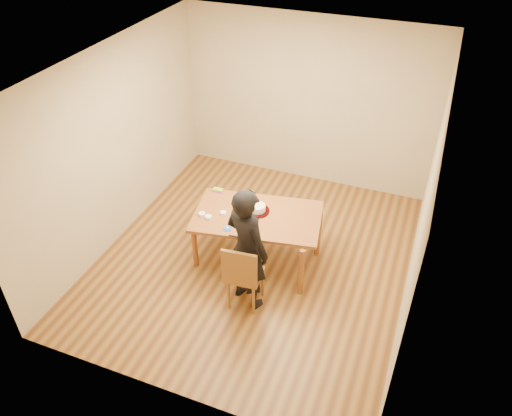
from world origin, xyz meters
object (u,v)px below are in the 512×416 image
(cake, at_px, (258,208))
(person, at_px, (247,249))
(dining_chair, at_px, (246,275))
(dining_table, at_px, (257,217))
(cake_plate, at_px, (258,211))

(cake, bearing_deg, person, -77.57)
(dining_chair, relative_size, person, 0.23)
(dining_chair, bearing_deg, cake, 96.71)
(dining_table, xyz_separation_m, cake, (-0.03, 0.08, 0.08))
(dining_table, height_order, cake, cake)
(dining_table, xyz_separation_m, dining_chair, (0.15, -0.78, -0.28))
(dining_table, relative_size, cake, 7.71)
(dining_chair, bearing_deg, person, 84.92)
(dining_table, relative_size, dining_chair, 4.32)
(cake_plate, bearing_deg, person, -77.57)
(dining_chair, height_order, person, person)
(dining_chair, relative_size, cake, 1.79)
(dining_table, height_order, cake_plate, cake_plate)
(cake_plate, xyz_separation_m, cake, (0.00, 0.00, 0.05))
(dining_chair, bearing_deg, cake_plate, 96.71)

